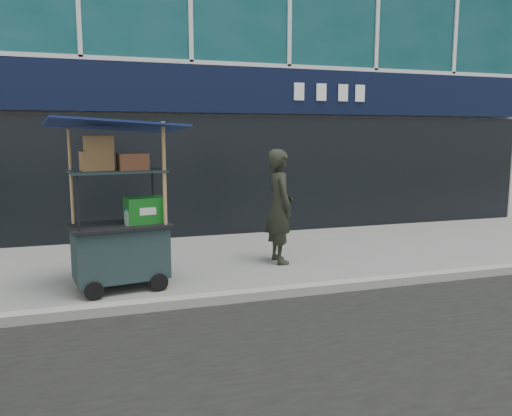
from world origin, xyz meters
name	(u,v)px	position (x,y,z in m)	size (l,w,h in m)	color
ground	(251,295)	(0.00, 0.00, 0.00)	(80.00, 80.00, 0.00)	slate
curb	(256,295)	(0.00, -0.20, 0.06)	(80.00, 0.18, 0.12)	gray
vendor_cart	(121,230)	(-1.54, 0.79, 0.78)	(1.82, 1.41, 2.23)	black
vendor_man	(280,206)	(0.92, 1.45, 0.90)	(0.66, 0.43, 1.80)	black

